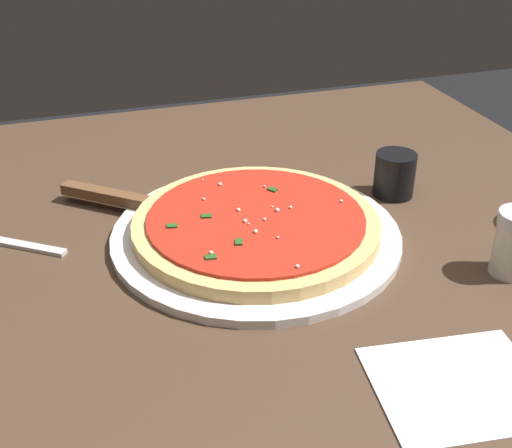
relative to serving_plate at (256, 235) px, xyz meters
name	(u,v)px	position (x,y,z in m)	size (l,w,h in m)	color
restaurant_table	(273,311)	(0.03, -0.03, -0.14)	(0.89, 0.92, 0.73)	black
serving_plate	(256,235)	(0.00, 0.00, 0.00)	(0.34, 0.34, 0.01)	white
pizza	(256,224)	(0.00, 0.00, 0.01)	(0.29, 0.29, 0.02)	#DBB26B
pizza_server	(135,203)	(0.10, 0.13, 0.01)	(0.17, 0.20, 0.01)	silver
cup_small_sauce	(395,174)	(0.05, -0.21, 0.02)	(0.05, 0.05, 0.06)	black
napkin_folded_right	(459,386)	(-0.29, -0.09, 0.00)	(0.12, 0.15, 0.00)	white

